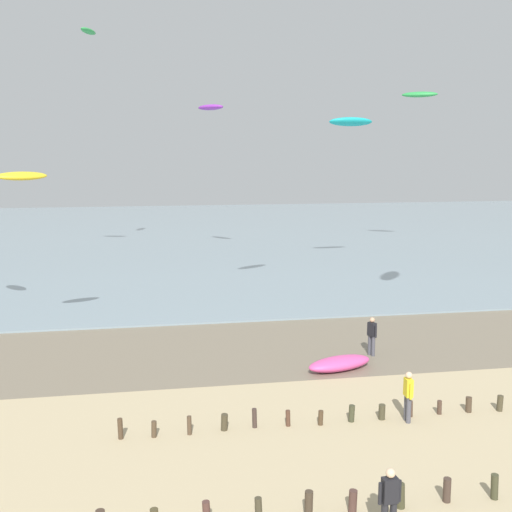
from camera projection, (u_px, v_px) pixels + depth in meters
wet_sand_strip at (136, 354)px, 27.20m from camera, size 120.00×8.61×0.01m
sea at (144, 235)px, 65.40m from camera, size 160.00×70.00×0.10m
groyne_mid at (347, 501)px, 15.23m from camera, size 17.40×0.33×0.74m
groyne_far at (331, 415)px, 20.33m from camera, size 12.96×0.33×0.68m
person_nearest_camera at (389, 501)px, 14.18m from camera, size 0.57×0.25×1.71m
person_mid_beach at (408, 395)px, 20.33m from camera, size 0.24×0.57×1.71m
person_by_waterline at (372, 335)px, 26.94m from camera, size 0.34×0.53×1.71m
grounded_kite at (340, 363)px, 25.22m from camera, size 3.02×1.77×0.57m
kite_aloft_2 at (420, 94)px, 52.22m from camera, size 3.09×2.30×0.61m
kite_aloft_4 at (351, 122)px, 43.68m from camera, size 3.26×1.33×0.86m
kite_aloft_6 at (88, 31)px, 48.21m from camera, size 1.41×2.52×0.39m
kite_aloft_9 at (21, 176)px, 27.42m from camera, size 2.35×1.55×0.51m
kite_aloft_10 at (211, 107)px, 48.42m from camera, size 2.36×2.64×0.51m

